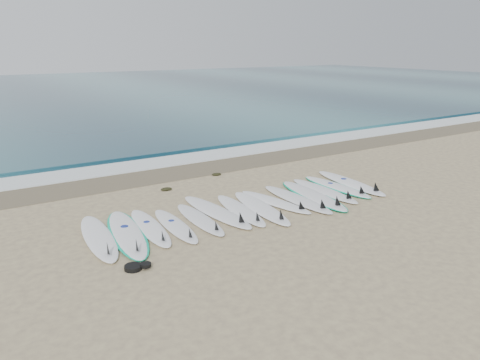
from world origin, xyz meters
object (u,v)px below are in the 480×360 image
surfboard_0 (99,238)px  leash_coil (136,267)px  surfboard_7 (262,208)px  surfboard_13 (352,183)px

surfboard_0 → leash_coil: 1.65m
surfboard_7 → leash_coil: bearing=-152.9°
surfboard_0 → leash_coil: bearing=-77.8°
surfboard_0 → surfboard_13: surfboard_13 is taller
surfboard_0 → surfboard_7: size_ratio=1.00×
surfboard_7 → leash_coil: (-3.69, -1.32, -0.01)m
leash_coil → surfboard_7: bearing=19.6°
surfboard_7 → leash_coil: size_ratio=6.05×
surfboard_0 → leash_coil: (0.18, -1.64, -0.01)m
surfboard_13 → leash_coil: (-7.09, -1.67, -0.01)m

